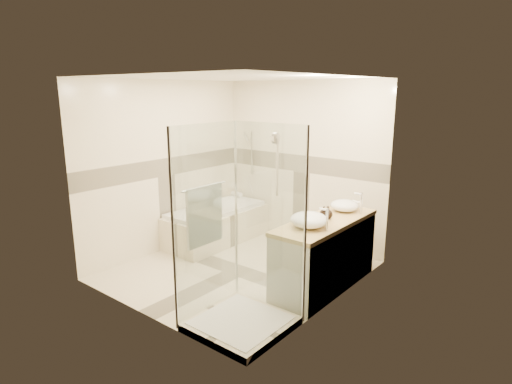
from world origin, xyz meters
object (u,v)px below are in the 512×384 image
Objects in this scene: bathtub at (216,223)px; vessel_sink_near at (345,205)px; amenity_bottle_b at (328,212)px; vanity at (325,254)px; shower_enclosure at (237,276)px; amenity_bottle_a at (324,213)px; vessel_sink_far at (309,220)px.

bathtub is 2.22m from vessel_sink_near.
amenity_bottle_b is at bearing -90.00° from vessel_sink_near.
vanity is 10.65× the size of amenity_bottle_b.
bathtub is at bearing 172.58° from amenity_bottle_b.
shower_enclosure reaches higher than vessel_sink_near.
vessel_sink_near is at bearing 81.25° from shower_enclosure.
amenity_bottle_a reaches higher than amenity_bottle_b.
shower_enclosure reaches higher than bathtub.
vanity is 1.31m from shower_enclosure.
bathtub is 4.73× the size of vessel_sink_near.
bathtub is 2.47m from shower_enclosure.
amenity_bottle_b is at bearing 105.41° from vanity.
shower_enclosure is 4.76× the size of vessel_sink_far.
shower_enclosure is (-0.29, -1.27, 0.08)m from vanity.
amenity_bottle_a reaches higher than vessel_sink_near.
vessel_sink_far is at bearing -90.00° from amenity_bottle_a.
shower_enclosure is at bearing -98.75° from vessel_sink_near.
bathtub is at bearing 170.75° from vanity.
vessel_sink_far is at bearing -90.00° from amenity_bottle_b.
amenity_bottle_a reaches higher than vanity.
shower_enclosure reaches higher than amenity_bottle_a.
vessel_sink_far is 2.81× the size of amenity_bottle_b.
shower_enclosure is at bearing -106.51° from vessel_sink_far.
vanity is at bearing -87.72° from vessel_sink_near.
amenity_bottle_b is (0.00, -0.43, 0.00)m from vessel_sink_near.
vessel_sink_near is at bearing 90.00° from amenity_bottle_a.
amenity_bottle_a is (2.13, -0.37, 0.63)m from bathtub.
shower_enclosure is 13.41× the size of amenity_bottle_b.
vessel_sink_far is (0.00, -0.85, 0.01)m from vessel_sink_near.
vessel_sink_far is at bearing 73.49° from shower_enclosure.
vanity is at bearing -9.25° from bathtub.
vanity is 0.70m from vessel_sink_near.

